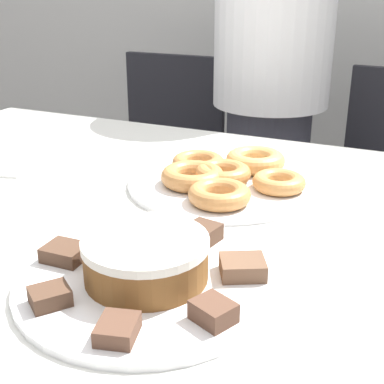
{
  "coord_description": "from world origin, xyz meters",
  "views": [
    {
      "loc": [
        0.29,
        -0.76,
        1.15
      ],
      "look_at": [
        -0.04,
        -0.03,
        0.83
      ],
      "focal_mm": 50.0,
      "sensor_mm": 36.0,
      "label": 1
    }
  ],
  "objects_px": {
    "plate_donuts": "(223,183)",
    "frosted_cake": "(146,258)",
    "person_standing": "(271,91)",
    "plate_cake": "(147,281)",
    "napkin": "(1,169)",
    "office_chair_left": "(159,186)"
  },
  "relations": [
    {
      "from": "plate_donuts",
      "to": "frosted_cake",
      "type": "height_order",
      "value": "frosted_cake"
    },
    {
      "from": "person_standing",
      "to": "plate_donuts",
      "type": "xyz_separation_m",
      "value": [
        0.12,
        -0.74,
        -0.04
      ]
    },
    {
      "from": "plate_cake",
      "to": "napkin",
      "type": "bearing_deg",
      "value": 151.59
    },
    {
      "from": "plate_cake",
      "to": "person_standing",
      "type": "bearing_deg",
      "value": 98.33
    },
    {
      "from": "office_chair_left",
      "to": "frosted_cake",
      "type": "distance_m",
      "value": 1.32
    },
    {
      "from": "napkin",
      "to": "frosted_cake",
      "type": "bearing_deg",
      "value": -28.41
    },
    {
      "from": "office_chair_left",
      "to": "frosted_cake",
      "type": "height_order",
      "value": "office_chair_left"
    },
    {
      "from": "napkin",
      "to": "plate_cake",
      "type": "bearing_deg",
      "value": -28.41
    },
    {
      "from": "person_standing",
      "to": "office_chair_left",
      "type": "height_order",
      "value": "person_standing"
    },
    {
      "from": "office_chair_left",
      "to": "frosted_cake",
      "type": "relative_size",
      "value": 5.29
    },
    {
      "from": "person_standing",
      "to": "office_chair_left",
      "type": "distance_m",
      "value": 0.57
    },
    {
      "from": "frosted_cake",
      "to": "napkin",
      "type": "bearing_deg",
      "value": 151.59
    },
    {
      "from": "frosted_cake",
      "to": "napkin",
      "type": "distance_m",
      "value": 0.58
    },
    {
      "from": "person_standing",
      "to": "napkin",
      "type": "relative_size",
      "value": 11.3
    },
    {
      "from": "napkin",
      "to": "office_chair_left",
      "type": "bearing_deg",
      "value": 94.76
    },
    {
      "from": "plate_donuts",
      "to": "frosted_cake",
      "type": "bearing_deg",
      "value": -84.03
    },
    {
      "from": "plate_donuts",
      "to": "office_chair_left",
      "type": "bearing_deg",
      "value": 126.23
    },
    {
      "from": "plate_cake",
      "to": "frosted_cake",
      "type": "relative_size",
      "value": 2.09
    },
    {
      "from": "office_chair_left",
      "to": "frosted_cake",
      "type": "bearing_deg",
      "value": -62.43
    },
    {
      "from": "office_chair_left",
      "to": "napkin",
      "type": "xyz_separation_m",
      "value": [
        0.07,
        -0.84,
        0.35
      ]
    },
    {
      "from": "person_standing",
      "to": "office_chair_left",
      "type": "bearing_deg",
      "value": -179.27
    },
    {
      "from": "person_standing",
      "to": "napkin",
      "type": "xyz_separation_m",
      "value": [
        -0.34,
        -0.85,
        -0.04
      ]
    }
  ]
}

